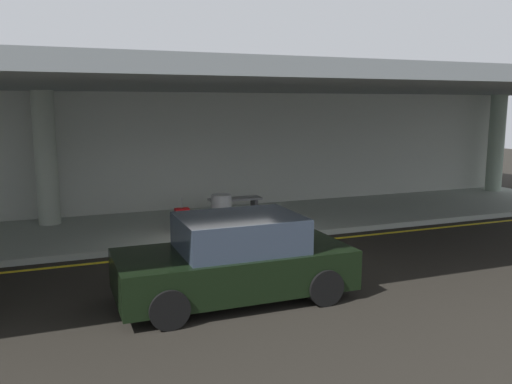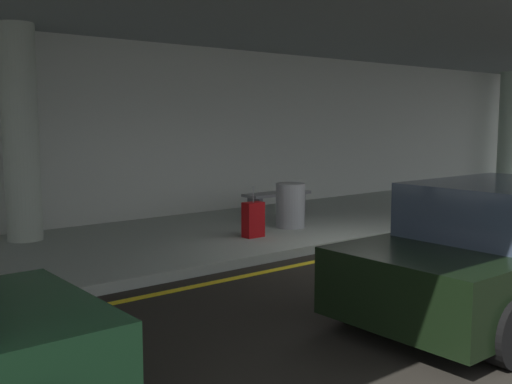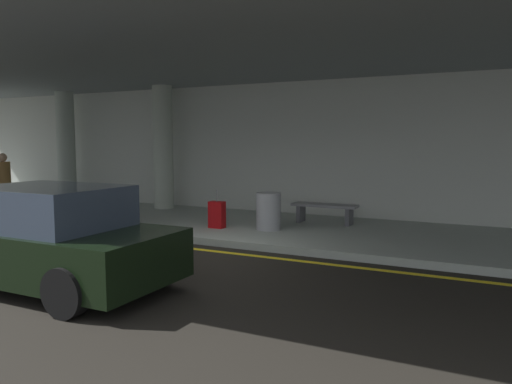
{
  "view_description": "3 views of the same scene",
  "coord_description": "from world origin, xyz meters",
  "px_view_note": "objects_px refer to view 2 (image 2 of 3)",
  "views": [
    {
      "loc": [
        -3.87,
        -11.0,
        3.4
      ],
      "look_at": [
        0.99,
        1.47,
        1.2
      ],
      "focal_mm": 37.07,
      "sensor_mm": 36.0,
      "label": 1
    },
    {
      "loc": [
        -7.35,
        -5.95,
        2.2
      ],
      "look_at": [
        -0.37,
        2.62,
        0.88
      ],
      "focal_mm": 42.26,
      "sensor_mm": 36.0,
      "label": 2
    },
    {
      "loc": [
        5.04,
        -7.56,
        2.15
      ],
      "look_at": [
        0.24,
        2.16,
        1.04
      ],
      "focal_mm": 34.55,
      "sensor_mm": 36.0,
      "label": 3
    }
  ],
  "objects_px": {
    "car_black": "(501,252)",
    "bench_metal": "(277,198)",
    "suitcase_upright_primary": "(253,220)",
    "support_column_center": "(508,127)",
    "support_column_left_mid": "(21,134)",
    "trash_bin_steel": "(290,205)"
  },
  "relations": [
    {
      "from": "car_black",
      "to": "bench_metal",
      "type": "xyz_separation_m",
      "value": [
        2.21,
        6.4,
        -0.21
      ]
    },
    {
      "from": "car_black",
      "to": "suitcase_upright_primary",
      "type": "xyz_separation_m",
      "value": [
        0.16,
        4.7,
        -0.25
      ]
    },
    {
      "from": "car_black",
      "to": "bench_metal",
      "type": "distance_m",
      "value": 6.78
    },
    {
      "from": "support_column_center",
      "to": "trash_bin_steel",
      "type": "bearing_deg",
      "value": -170.47
    },
    {
      "from": "support_column_left_mid",
      "to": "suitcase_upright_primary",
      "type": "distance_m",
      "value": 4.21
    },
    {
      "from": "support_column_center",
      "to": "support_column_left_mid",
      "type": "bearing_deg",
      "value": 180.0
    },
    {
      "from": "support_column_left_mid",
      "to": "bench_metal",
      "type": "height_order",
      "value": "support_column_left_mid"
    },
    {
      "from": "support_column_left_mid",
      "to": "suitcase_upright_primary",
      "type": "bearing_deg",
      "value": -35.24
    },
    {
      "from": "support_column_left_mid",
      "to": "support_column_center",
      "type": "relative_size",
      "value": 1.0
    },
    {
      "from": "support_column_left_mid",
      "to": "support_column_center",
      "type": "distance_m",
      "value": 16.0
    },
    {
      "from": "support_column_center",
      "to": "trash_bin_steel",
      "type": "xyz_separation_m",
      "value": [
        -11.62,
        -1.95,
        -1.4
      ]
    },
    {
      "from": "car_black",
      "to": "support_column_left_mid",
      "type": "bearing_deg",
      "value": 112.08
    },
    {
      "from": "support_column_left_mid",
      "to": "suitcase_upright_primary",
      "type": "relative_size",
      "value": 4.06
    },
    {
      "from": "car_black",
      "to": "suitcase_upright_primary",
      "type": "height_order",
      "value": "car_black"
    },
    {
      "from": "car_black",
      "to": "suitcase_upright_primary",
      "type": "bearing_deg",
      "value": 86.47
    },
    {
      "from": "suitcase_upright_primary",
      "to": "trash_bin_steel",
      "type": "relative_size",
      "value": 1.06
    },
    {
      "from": "support_column_center",
      "to": "suitcase_upright_primary",
      "type": "bearing_deg",
      "value": -169.94
    },
    {
      "from": "support_column_left_mid",
      "to": "bench_metal",
      "type": "distance_m",
      "value": 5.49
    },
    {
      "from": "support_column_center",
      "to": "car_black",
      "type": "height_order",
      "value": "support_column_center"
    },
    {
      "from": "suitcase_upright_primary",
      "to": "bench_metal",
      "type": "xyz_separation_m",
      "value": [
        2.05,
        1.71,
        0.04
      ]
    },
    {
      "from": "suitcase_upright_primary",
      "to": "trash_bin_steel",
      "type": "bearing_deg",
      "value": -2.9
    },
    {
      "from": "support_column_center",
      "to": "bench_metal",
      "type": "distance_m",
      "value": 10.86
    }
  ]
}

